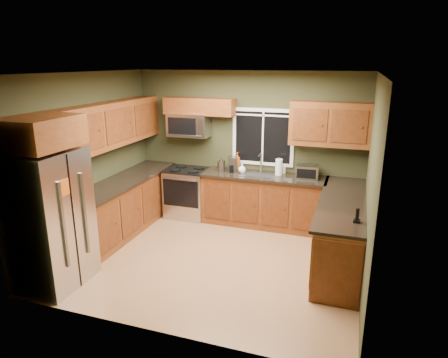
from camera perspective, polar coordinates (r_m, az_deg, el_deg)
The scene contains 29 objects.
floor at distance 6.13m, azimuth -1.51°, elevation -11.21°, with size 4.20×4.20×0.00m, color #9D6D45.
ceiling at distance 5.43m, azimuth -1.74°, elevation 14.90°, with size 4.20×4.20×0.00m, color white.
back_wall at distance 7.30m, azimuth 3.27°, elevation 4.60°, with size 4.20×4.20×0.00m, color #34361E.
front_wall at distance 4.08m, azimuth -10.40°, elevation -5.36°, with size 4.20×4.20×0.00m, color #34361E.
left_wall at distance 6.64m, azimuth -18.91°, elevation 2.52°, with size 3.60×3.60×0.00m, color #34361E.
right_wall at distance 5.32m, azimuth 20.16°, elevation -0.94°, with size 3.60×3.60×0.00m, color #34361E.
window at distance 7.18m, azimuth 5.58°, elevation 5.99°, with size 1.12×0.03×1.02m.
base_cabinets_left at distance 7.10m, azimuth -14.01°, elevation -3.80°, with size 0.60×2.65×0.90m, color brown.
countertop_left at distance 6.94m, azimuth -14.10°, elevation -0.18°, with size 0.65×2.65×0.04m, color black.
base_cabinets_back at distance 7.17m, azimuth 5.71°, elevation -3.16°, with size 2.17×0.60×0.90m, color brown.
countertop_back at distance 7.00m, azimuth 5.78°, elevation 0.40°, with size 2.17×0.65×0.04m, color black.
base_cabinets_peninsula at distance 6.13m, azimuth 16.44°, elevation -7.29°, with size 0.60×2.52×0.90m.
countertop_peninsula at distance 5.97m, azimuth 16.57°, elevation -3.10°, with size 0.65×2.50×0.04m, color black.
upper_cabinets_left at distance 6.83m, azimuth -15.79°, elevation 7.53°, with size 0.33×2.65×0.72m, color brown.
upper_cabinets_back_left at distance 7.31m, azimuth -3.53°, elevation 10.32°, with size 1.30×0.33×0.30m, color brown.
upper_cabinets_back_right at distance 6.82m, azimuth 14.90°, elevation 7.58°, with size 1.30×0.33×0.72m, color brown.
upper_cabinet_over_fridge at distance 5.31m, azimuth -24.90°, elevation 6.08°, with size 0.72×0.90×0.38m, color brown.
refrigerator at distance 5.60m, azimuth -23.50°, elevation -5.34°, with size 0.74×0.90×1.80m.
range at distance 7.57m, azimuth -5.19°, elevation -1.92°, with size 0.76×0.69×0.94m.
microwave at distance 7.40m, azimuth -5.02°, elevation 7.71°, with size 0.76×0.41×0.42m.
sink at distance 7.04m, azimuth 4.91°, elevation 0.77°, with size 0.60×0.42×0.36m.
toaster_oven at distance 6.89m, azimuth 11.81°, elevation 1.02°, with size 0.38×0.31×0.23m.
coffee_maker at distance 7.15m, azimuth 1.21°, elevation 2.02°, with size 0.22×0.25×0.27m.
kettle at distance 7.17m, azimuth -0.39°, elevation 1.97°, with size 0.15×0.15×0.25m.
paper_towel_roll at distance 7.00m, azimuth 7.85°, elevation 1.70°, with size 0.14×0.14×0.32m.
soap_bottle_a at distance 7.31m, azimuth 1.89°, elevation 2.58°, with size 0.12×0.12×0.31m, color #D35913.
soap_bottle_b at distance 7.13m, azimuth 8.43°, elevation 1.47°, with size 0.08×0.08×0.17m, color white.
soap_bottle_c at distance 7.10m, azimuth 2.58°, elevation 1.56°, with size 0.13×0.13×0.17m, color white.
cordless_phone at distance 5.19m, azimuth 18.48°, elevation -5.33°, with size 0.09×0.09×0.18m.
Camera 1 is at (1.88, -5.10, 2.85)m, focal length 32.00 mm.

